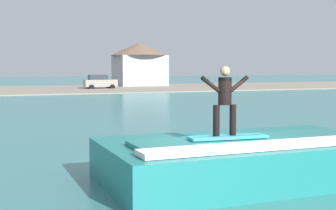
# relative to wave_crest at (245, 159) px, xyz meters

# --- Properties ---
(ground_plane) EXTENTS (260.00, 260.00, 0.00)m
(ground_plane) POSITION_rel_wave_crest_xyz_m (-0.86, -0.08, -0.53)
(ground_plane) COLOR #347677
(wave_crest) EXTENTS (7.06, 3.79, 1.13)m
(wave_crest) POSITION_rel_wave_crest_xyz_m (0.00, 0.00, 0.00)
(wave_crest) COLOR #1D7370
(wave_crest) RESTS_ON ground_plane
(surfboard) EXTENTS (1.96, 0.65, 0.06)m
(surfboard) POSITION_rel_wave_crest_xyz_m (-0.66, -0.28, 0.63)
(surfboard) COLOR #33A5CC
(surfboard) RESTS_ON wave_crest
(surfer) EXTENTS (1.27, 0.32, 1.66)m
(surfer) POSITION_rel_wave_crest_xyz_m (-0.71, -0.21, 1.59)
(surfer) COLOR black
(surfer) RESTS_ON surfboard
(shoreline_bank) EXTENTS (120.00, 22.49, 0.11)m
(shoreline_bank) POSITION_rel_wave_crest_xyz_m (-0.86, 49.39, -0.48)
(shoreline_bank) COLOR gray
(shoreline_bank) RESTS_ON ground_plane
(car_far_shore) EXTENTS (4.14, 2.07, 1.86)m
(car_far_shore) POSITION_rel_wave_crest_xyz_m (7.79, 48.60, 0.41)
(car_far_shore) COLOR gray
(car_far_shore) RESTS_ON ground_plane
(house_gabled_white) EXTENTS (8.52, 8.52, 6.39)m
(house_gabled_white) POSITION_rel_wave_crest_xyz_m (15.38, 55.44, 3.04)
(house_gabled_white) COLOR #9EA3AD
(house_gabled_white) RESTS_ON ground_plane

